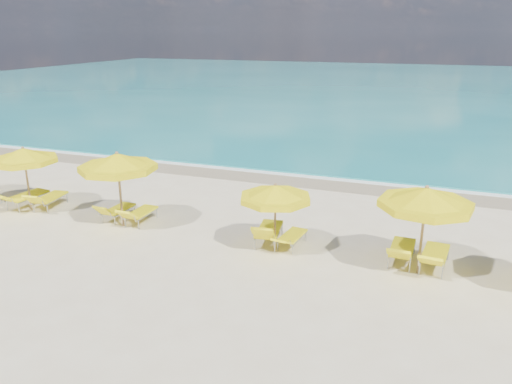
% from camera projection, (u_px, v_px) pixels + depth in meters
% --- Properties ---
extents(ground_plane, '(120.00, 120.00, 0.00)m').
position_uv_depth(ground_plane, '(239.00, 243.00, 15.48)').
color(ground_plane, beige).
extents(ocean, '(120.00, 80.00, 0.30)m').
position_uv_depth(ocean, '(392.00, 86.00, 58.33)').
color(ocean, '#167A7C').
rests_on(ocean, ground).
extents(wet_sand_band, '(120.00, 2.60, 0.01)m').
position_uv_depth(wet_sand_band, '(302.00, 179.00, 22.08)').
color(wet_sand_band, tan).
rests_on(wet_sand_band, ground).
extents(foam_line, '(120.00, 1.20, 0.03)m').
position_uv_depth(foam_line, '(306.00, 174.00, 22.80)').
color(foam_line, white).
rests_on(foam_line, ground).
extents(whitecap_near, '(14.00, 0.36, 0.05)m').
position_uv_depth(whitecap_near, '(251.00, 131.00, 32.62)').
color(whitecap_near, white).
rests_on(whitecap_near, ground).
extents(whitecap_far, '(18.00, 0.30, 0.05)m').
position_uv_depth(whitecap_far, '(477.00, 126.00, 34.29)').
color(whitecap_far, white).
rests_on(whitecap_far, ground).
extents(umbrella_2, '(3.10, 3.10, 2.37)m').
position_uv_depth(umbrella_2, '(24.00, 156.00, 17.74)').
color(umbrella_2, '#99754C').
rests_on(umbrella_2, ground).
extents(umbrella_3, '(3.08, 3.08, 2.58)m').
position_uv_depth(umbrella_3, '(118.00, 163.00, 16.12)').
color(umbrella_3, '#99754C').
rests_on(umbrella_3, ground).
extents(umbrella_4, '(2.25, 2.25, 2.14)m').
position_uv_depth(umbrella_4, '(275.00, 194.00, 14.29)').
color(umbrella_4, '#99754C').
rests_on(umbrella_4, ground).
extents(umbrella_5, '(2.93, 2.93, 2.50)m').
position_uv_depth(umbrella_5, '(426.00, 199.00, 12.90)').
color(umbrella_5, '#99754C').
rests_on(umbrella_5, ground).
extents(lounger_2_left, '(0.84, 2.09, 0.84)m').
position_uv_depth(lounger_2_left, '(27.00, 200.00, 18.56)').
color(lounger_2_left, '#A5A8AD').
rests_on(lounger_2_left, ground).
extents(lounger_2_right, '(0.86, 1.94, 0.84)m').
position_uv_depth(lounger_2_right, '(50.00, 202.00, 18.45)').
color(lounger_2_right, '#A5A8AD').
rests_on(lounger_2_right, ground).
extents(lounger_3_left, '(0.63, 1.68, 0.78)m').
position_uv_depth(lounger_3_left, '(118.00, 213.00, 17.36)').
color(lounger_3_left, '#A5A8AD').
rests_on(lounger_3_left, ground).
extents(lounger_3_right, '(0.61, 1.75, 0.79)m').
position_uv_depth(lounger_3_right, '(141.00, 217.00, 17.03)').
color(lounger_3_right, '#A5A8AD').
rests_on(lounger_3_right, ground).
extents(lounger_4_left, '(0.94, 2.03, 0.96)m').
position_uv_depth(lounger_4_left, '(269.00, 236.00, 15.38)').
color(lounger_4_left, '#A5A8AD').
rests_on(lounger_4_left, ground).
extents(lounger_4_right, '(0.74, 1.73, 0.61)m').
position_uv_depth(lounger_4_right, '(292.00, 240.00, 15.17)').
color(lounger_4_right, '#A5A8AD').
rests_on(lounger_4_right, ground).
extents(lounger_5_left, '(0.71, 1.95, 0.86)m').
position_uv_depth(lounger_5_left, '(402.00, 254.00, 14.13)').
color(lounger_5_left, '#A5A8AD').
rests_on(lounger_5_left, ground).
extents(lounger_5_right, '(0.86, 2.03, 0.84)m').
position_uv_depth(lounger_5_right, '(434.00, 260.00, 13.77)').
color(lounger_5_right, '#A5A8AD').
rests_on(lounger_5_right, ground).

